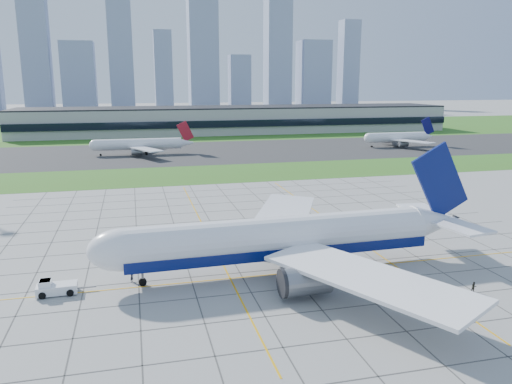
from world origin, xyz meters
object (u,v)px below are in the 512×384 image
pushback_tug (55,288)px  crew_near (132,277)px  airliner (283,239)px  distant_jet_1 (140,144)px  distant_jet_2 (398,137)px  crew_far (474,287)px

pushback_tug → crew_near: size_ratio=4.64×
airliner → distant_jet_1: 145.32m
crew_near → distant_jet_1: bearing=26.1°
distant_jet_1 → distant_jet_2: 120.76m
crew_far → distant_jet_2: distant_jet_2 is taller
crew_near → distant_jet_1: distant_jet_1 is taller
crew_far → distant_jet_1: bearing=112.9°
airliner → pushback_tug: bearing=179.7°
crew_far → distant_jet_2: size_ratio=0.04×
pushback_tug → crew_far: (59.63, -13.98, -0.23)m
airliner → crew_far: size_ratio=41.15×
pushback_tug → crew_far: bearing=-14.9°
crew_far → pushback_tug: bearing=174.0°
crew_far → crew_near: bearing=169.1°
airliner → distant_jet_2: airliner is taller
crew_near → crew_far: (48.75, -15.98, -0.10)m
airliner → crew_far: bearing=-32.5°
crew_near → crew_far: size_ratio=1.12×
distant_jet_1 → crew_near: bearing=-91.7°
pushback_tug → airliner: bearing=-0.3°
distant_jet_1 → distant_jet_2: (120.75, -1.55, -0.00)m
distant_jet_1 → distant_jet_2: same height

